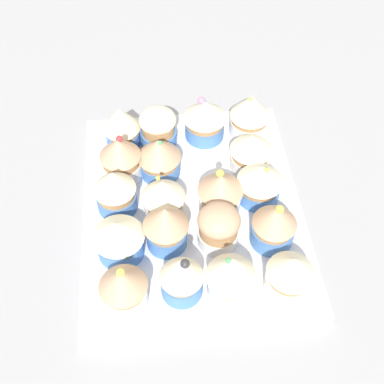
{
  "coord_description": "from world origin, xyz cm",
  "views": [
    {
      "loc": [
        4.26,
        41.98,
        58.16
      ],
      "look_at": [
        0.0,
        0.0,
        4.2
      ],
      "focal_mm": 45.93,
      "sensor_mm": 36.0,
      "label": 1
    }
  ],
  "objects_px": {
    "cupcake_8": "(220,191)",
    "cupcake_9": "(163,196)",
    "cupcake_1": "(205,118)",
    "cupcake_6": "(121,157)",
    "cupcake_3": "(121,126)",
    "cupcake_4": "(251,151)",
    "cupcake_7": "(260,182)",
    "cupcake_0": "(250,114)",
    "cupcake_15": "(290,273)",
    "cupcake_2": "(158,128)",
    "baking_tray": "(192,207)",
    "cupcake_17": "(182,276)",
    "cupcake_5": "(159,156)",
    "cupcake_11": "(274,224)",
    "cupcake_12": "(219,227)",
    "cupcake_16": "(231,274)",
    "cupcake_10": "(115,190)",
    "cupcake_14": "(119,237)",
    "cupcake_13": "(166,226)",
    "cupcake_18": "(123,286)"
  },
  "relations": [
    {
      "from": "cupcake_6",
      "to": "cupcake_17",
      "type": "xyz_separation_m",
      "value": [
        -0.07,
        0.2,
        0.0
      ]
    },
    {
      "from": "cupcake_4",
      "to": "cupcake_6",
      "type": "distance_m",
      "value": 0.19
    },
    {
      "from": "cupcake_7",
      "to": "cupcake_16",
      "type": "distance_m",
      "value": 0.16
    },
    {
      "from": "cupcake_5",
      "to": "cupcake_7",
      "type": "distance_m",
      "value": 0.15
    },
    {
      "from": "cupcake_17",
      "to": "cupcake_12",
      "type": "bearing_deg",
      "value": -128.22
    },
    {
      "from": "cupcake_11",
      "to": "cupcake_7",
      "type": "bearing_deg",
      "value": -86.61
    },
    {
      "from": "baking_tray",
      "to": "cupcake_14",
      "type": "relative_size",
      "value": 5.51
    },
    {
      "from": "cupcake_10",
      "to": "cupcake_16",
      "type": "height_order",
      "value": "cupcake_16"
    },
    {
      "from": "cupcake_4",
      "to": "cupcake_17",
      "type": "distance_m",
      "value": 0.23
    },
    {
      "from": "baking_tray",
      "to": "cupcake_11",
      "type": "xyz_separation_m",
      "value": [
        -0.1,
        0.07,
        0.04
      ]
    },
    {
      "from": "cupcake_4",
      "to": "cupcake_9",
      "type": "bearing_deg",
      "value": 28.71
    },
    {
      "from": "cupcake_0",
      "to": "cupcake_7",
      "type": "height_order",
      "value": "cupcake_0"
    },
    {
      "from": "cupcake_5",
      "to": "cupcake_8",
      "type": "distance_m",
      "value": 0.11
    },
    {
      "from": "cupcake_2",
      "to": "cupcake_14",
      "type": "xyz_separation_m",
      "value": [
        0.06,
        0.2,
        0.0
      ]
    },
    {
      "from": "cupcake_4",
      "to": "cupcake_17",
      "type": "height_order",
      "value": "cupcake_17"
    },
    {
      "from": "cupcake_0",
      "to": "cupcake_15",
      "type": "distance_m",
      "value": 0.28
    },
    {
      "from": "cupcake_7",
      "to": "cupcake_14",
      "type": "height_order",
      "value": "cupcake_7"
    },
    {
      "from": "cupcake_1",
      "to": "cupcake_6",
      "type": "distance_m",
      "value": 0.15
    },
    {
      "from": "cupcake_1",
      "to": "cupcake_3",
      "type": "xyz_separation_m",
      "value": [
        0.13,
        0.0,
        0.0
      ]
    },
    {
      "from": "cupcake_3",
      "to": "cupcake_18",
      "type": "xyz_separation_m",
      "value": [
        0.0,
        0.27,
        -0.0
      ]
    },
    {
      "from": "cupcake_8",
      "to": "cupcake_18",
      "type": "distance_m",
      "value": 0.19
    },
    {
      "from": "cupcake_18",
      "to": "cupcake_10",
      "type": "bearing_deg",
      "value": -86.54
    },
    {
      "from": "cupcake_3",
      "to": "cupcake_14",
      "type": "xyz_separation_m",
      "value": [
        0.01,
        0.2,
        -0.0
      ]
    },
    {
      "from": "cupcake_1",
      "to": "cupcake_3",
      "type": "height_order",
      "value": "cupcake_1"
    },
    {
      "from": "cupcake_7",
      "to": "cupcake_12",
      "type": "height_order",
      "value": "cupcake_7"
    },
    {
      "from": "cupcake_2",
      "to": "cupcake_6",
      "type": "height_order",
      "value": "cupcake_6"
    },
    {
      "from": "cupcake_3",
      "to": "cupcake_13",
      "type": "distance_m",
      "value": 0.2
    },
    {
      "from": "cupcake_2",
      "to": "cupcake_15",
      "type": "xyz_separation_m",
      "value": [
        -0.15,
        0.27,
        0.0
      ]
    },
    {
      "from": "cupcake_10",
      "to": "cupcake_13",
      "type": "xyz_separation_m",
      "value": [
        -0.07,
        0.07,
        0.0
      ]
    },
    {
      "from": "cupcake_8",
      "to": "cupcake_9",
      "type": "relative_size",
      "value": 1.04
    },
    {
      "from": "cupcake_0",
      "to": "cupcake_14",
      "type": "height_order",
      "value": "cupcake_0"
    },
    {
      "from": "cupcake_8",
      "to": "cupcake_15",
      "type": "relative_size",
      "value": 1.06
    },
    {
      "from": "cupcake_11",
      "to": "cupcake_12",
      "type": "relative_size",
      "value": 1.17
    },
    {
      "from": "cupcake_4",
      "to": "cupcake_15",
      "type": "height_order",
      "value": "cupcake_15"
    },
    {
      "from": "cupcake_3",
      "to": "cupcake_5",
      "type": "bearing_deg",
      "value": 129.68
    },
    {
      "from": "cupcake_0",
      "to": "cupcake_15",
      "type": "bearing_deg",
      "value": 90.32
    },
    {
      "from": "cupcake_0",
      "to": "cupcake_13",
      "type": "distance_m",
      "value": 0.25
    },
    {
      "from": "cupcake_0",
      "to": "cupcake_4",
      "type": "relative_size",
      "value": 1.23
    },
    {
      "from": "cupcake_6",
      "to": "cupcake_10",
      "type": "height_order",
      "value": "cupcake_6"
    },
    {
      "from": "cupcake_9",
      "to": "cupcake_7",
      "type": "bearing_deg",
      "value": -174.68
    },
    {
      "from": "cupcake_6",
      "to": "cupcake_7",
      "type": "height_order",
      "value": "cupcake_6"
    },
    {
      "from": "cupcake_12",
      "to": "cupcake_13",
      "type": "relative_size",
      "value": 0.86
    },
    {
      "from": "baking_tray",
      "to": "cupcake_15",
      "type": "bearing_deg",
      "value": 127.18
    },
    {
      "from": "baking_tray",
      "to": "cupcake_2",
      "type": "xyz_separation_m",
      "value": [
        0.04,
        -0.13,
        0.04
      ]
    },
    {
      "from": "cupcake_1",
      "to": "cupcake_2",
      "type": "xyz_separation_m",
      "value": [
        0.07,
        0.01,
        -0.0
      ]
    },
    {
      "from": "baking_tray",
      "to": "cupcake_4",
      "type": "distance_m",
      "value": 0.12
    },
    {
      "from": "cupcake_11",
      "to": "cupcake_3",
      "type": "bearing_deg",
      "value": -45.83
    },
    {
      "from": "cupcake_3",
      "to": "cupcake_10",
      "type": "relative_size",
      "value": 0.98
    },
    {
      "from": "cupcake_3",
      "to": "cupcake_8",
      "type": "xyz_separation_m",
      "value": [
        -0.13,
        0.14,
        -0.0
      ]
    },
    {
      "from": "cupcake_0",
      "to": "cupcake_10",
      "type": "distance_m",
      "value": 0.25
    }
  ]
}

